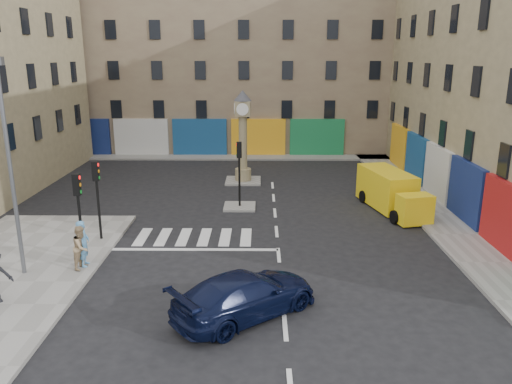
{
  "coord_description": "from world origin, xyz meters",
  "views": [
    {
      "loc": [
        -0.81,
        -19.36,
        8.56
      ],
      "look_at": [
        -1.03,
        4.17,
        2.0
      ],
      "focal_mm": 35.0,
      "sensor_mm": 36.0,
      "label": 1
    }
  ],
  "objects_px": {
    "traffic_light_island": "(239,164)",
    "lamp_post": "(9,158)",
    "clock_pillar": "(243,131)",
    "pedestrian_blue": "(83,243)",
    "pedestrian_tan": "(82,247)",
    "navy_sedan": "(246,295)",
    "traffic_light_left_near": "(78,203)",
    "traffic_light_left_far": "(97,188)",
    "yellow_van": "(391,192)"
  },
  "relations": [
    {
      "from": "navy_sedan",
      "to": "pedestrian_blue",
      "type": "distance_m",
      "value": 7.68
    },
    {
      "from": "traffic_light_island",
      "to": "lamp_post",
      "type": "distance_m",
      "value": 12.52
    },
    {
      "from": "traffic_light_left_far",
      "to": "traffic_light_island",
      "type": "bearing_deg",
      "value": 40.6
    },
    {
      "from": "pedestrian_blue",
      "to": "traffic_light_left_near",
      "type": "bearing_deg",
      "value": 16.91
    },
    {
      "from": "clock_pillar",
      "to": "pedestrian_tan",
      "type": "distance_m",
      "value": 16.08
    },
    {
      "from": "navy_sedan",
      "to": "traffic_light_left_far",
      "type": "bearing_deg",
      "value": 7.12
    },
    {
      "from": "traffic_light_left_near",
      "to": "traffic_light_left_far",
      "type": "bearing_deg",
      "value": 90.0
    },
    {
      "from": "clock_pillar",
      "to": "pedestrian_blue",
      "type": "bearing_deg",
      "value": -112.51
    },
    {
      "from": "traffic_light_island",
      "to": "pedestrian_tan",
      "type": "xyz_separation_m",
      "value": [
        -6.0,
        -8.72,
        -1.55
      ]
    },
    {
      "from": "yellow_van",
      "to": "pedestrian_tan",
      "type": "distance_m",
      "value": 16.77
    },
    {
      "from": "traffic_light_island",
      "to": "pedestrian_tan",
      "type": "bearing_deg",
      "value": -124.54
    },
    {
      "from": "traffic_light_left_near",
      "to": "clock_pillar",
      "type": "bearing_deg",
      "value": 65.45
    },
    {
      "from": "traffic_light_left_far",
      "to": "pedestrian_blue",
      "type": "bearing_deg",
      "value": -84.44
    },
    {
      "from": "clock_pillar",
      "to": "pedestrian_blue",
      "type": "distance_m",
      "value": 15.86
    },
    {
      "from": "pedestrian_tan",
      "to": "pedestrian_blue",
      "type": "bearing_deg",
      "value": 11.5
    },
    {
      "from": "traffic_light_left_far",
      "to": "navy_sedan",
      "type": "distance_m",
      "value": 9.94
    },
    {
      "from": "traffic_light_left_far",
      "to": "traffic_light_island",
      "type": "height_order",
      "value": "traffic_light_left_far"
    },
    {
      "from": "clock_pillar",
      "to": "pedestrian_tan",
      "type": "height_order",
      "value": "clock_pillar"
    },
    {
      "from": "traffic_light_left_near",
      "to": "traffic_light_island",
      "type": "bearing_deg",
      "value": 51.07
    },
    {
      "from": "traffic_light_island",
      "to": "pedestrian_blue",
      "type": "bearing_deg",
      "value": -125.28
    },
    {
      "from": "pedestrian_blue",
      "to": "pedestrian_tan",
      "type": "distance_m",
      "value": 0.25
    },
    {
      "from": "lamp_post",
      "to": "clock_pillar",
      "type": "height_order",
      "value": "lamp_post"
    },
    {
      "from": "yellow_van",
      "to": "pedestrian_blue",
      "type": "distance_m",
      "value": 16.65
    },
    {
      "from": "traffic_light_left_far",
      "to": "clock_pillar",
      "type": "xyz_separation_m",
      "value": [
        6.3,
        11.4,
        0.93
      ]
    },
    {
      "from": "traffic_light_left_far",
      "to": "lamp_post",
      "type": "distance_m",
      "value": 4.77
    },
    {
      "from": "lamp_post",
      "to": "navy_sedan",
      "type": "bearing_deg",
      "value": -18.64
    },
    {
      "from": "traffic_light_island",
      "to": "yellow_van",
      "type": "distance_m",
      "value": 8.67
    },
    {
      "from": "clock_pillar",
      "to": "navy_sedan",
      "type": "relative_size",
      "value": 1.17
    },
    {
      "from": "lamp_post",
      "to": "pedestrian_blue",
      "type": "bearing_deg",
      "value": 18.13
    },
    {
      "from": "clock_pillar",
      "to": "pedestrian_tan",
      "type": "relative_size",
      "value": 3.41
    },
    {
      "from": "lamp_post",
      "to": "clock_pillar",
      "type": "distance_m",
      "value": 17.31
    },
    {
      "from": "traffic_light_island",
      "to": "lamp_post",
      "type": "relative_size",
      "value": 0.45
    },
    {
      "from": "traffic_light_left_far",
      "to": "traffic_light_island",
      "type": "relative_size",
      "value": 1.0
    },
    {
      "from": "lamp_post",
      "to": "navy_sedan",
      "type": "xyz_separation_m",
      "value": [
        8.9,
        -3.0,
        -4.03
      ]
    },
    {
      "from": "traffic_light_left_near",
      "to": "pedestrian_tan",
      "type": "relative_size",
      "value": 2.07
    },
    {
      "from": "traffic_light_island",
      "to": "yellow_van",
      "type": "bearing_deg",
      "value": -2.25
    },
    {
      "from": "clock_pillar",
      "to": "yellow_van",
      "type": "xyz_separation_m",
      "value": [
        8.53,
        -6.33,
        -2.48
      ]
    },
    {
      "from": "traffic_light_island",
      "to": "yellow_van",
      "type": "height_order",
      "value": "traffic_light_island"
    },
    {
      "from": "traffic_light_left_near",
      "to": "clock_pillar",
      "type": "relative_size",
      "value": 0.61
    },
    {
      "from": "yellow_van",
      "to": "navy_sedan",
      "type": "bearing_deg",
      "value": -136.11
    },
    {
      "from": "traffic_light_left_far",
      "to": "yellow_van",
      "type": "height_order",
      "value": "traffic_light_left_far"
    },
    {
      "from": "pedestrian_tan",
      "to": "traffic_light_left_far",
      "type": "bearing_deg",
      "value": 16.67
    },
    {
      "from": "navy_sedan",
      "to": "yellow_van",
      "type": "height_order",
      "value": "yellow_van"
    },
    {
      "from": "lamp_post",
      "to": "clock_pillar",
      "type": "bearing_deg",
      "value": 61.65
    },
    {
      "from": "traffic_light_left_far",
      "to": "lamp_post",
      "type": "relative_size",
      "value": 0.45
    },
    {
      "from": "pedestrian_tan",
      "to": "yellow_van",
      "type": "bearing_deg",
      "value": -48.52
    },
    {
      "from": "traffic_light_island",
      "to": "lamp_post",
      "type": "height_order",
      "value": "lamp_post"
    },
    {
      "from": "traffic_light_left_far",
      "to": "pedestrian_blue",
      "type": "height_order",
      "value": "traffic_light_left_far"
    },
    {
      "from": "pedestrian_tan",
      "to": "clock_pillar",
      "type": "bearing_deg",
      "value": -10.69
    },
    {
      "from": "traffic_light_left_far",
      "to": "navy_sedan",
      "type": "xyz_separation_m",
      "value": [
        7.0,
        -6.8,
        -1.86
      ]
    }
  ]
}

